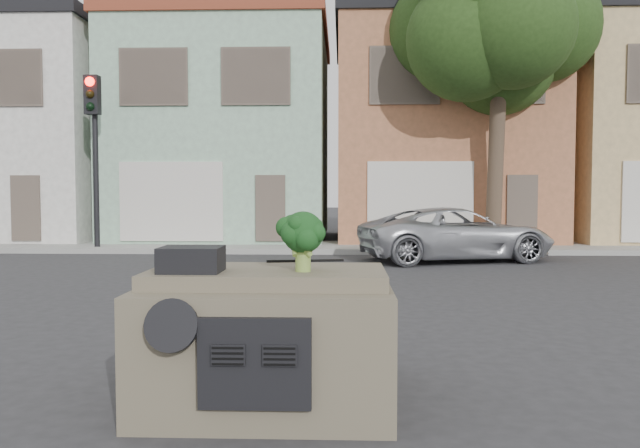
{
  "coord_description": "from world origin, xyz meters",
  "views": [
    {
      "loc": [
        0.61,
        -8.22,
        1.76
      ],
      "look_at": [
        0.3,
        0.5,
        1.3
      ],
      "focal_mm": 35.0,
      "sensor_mm": 36.0,
      "label": 1
    }
  ],
  "objects": [
    {
      "name": "ground_plane",
      "position": [
        0.0,
        0.0,
        0.0
      ],
      "size": [
        120.0,
        120.0,
        0.0
      ],
      "primitive_type": "plane",
      "color": "#303033",
      "rests_on": "ground"
    },
    {
      "name": "tree_near",
      "position": [
        5.0,
        9.8,
        4.25
      ],
      "size": [
        4.4,
        4.0,
        8.5
      ],
      "primitive_type": "cube",
      "color": "#254117",
      "rests_on": "ground"
    },
    {
      "name": "townhouse_mint",
      "position": [
        -3.5,
        14.5,
        3.77
      ],
      "size": [
        7.2,
        8.2,
        7.55
      ],
      "primitive_type": "cube",
      "color": "#96BEA1",
      "rests_on": "ground"
    },
    {
      "name": "silver_pickup",
      "position": [
        3.51,
        7.61,
        0.0
      ],
      "size": [
        5.27,
        3.37,
        1.35
      ],
      "primitive_type": "imported",
      "rotation": [
        0.0,
        0.0,
        1.82
      ],
      "color": "#B7B9BF",
      "rests_on": "ground"
    },
    {
      "name": "traffic_signal",
      "position": [
        -6.5,
        9.5,
        2.55
      ],
      "size": [
        0.4,
        0.4,
        5.1
      ],
      "primitive_type": "cube",
      "color": "black",
      "rests_on": "ground"
    },
    {
      "name": "instrument_hump",
      "position": [
        -0.58,
        -3.35,
        1.22
      ],
      "size": [
        0.48,
        0.38,
        0.2
      ],
      "primitive_type": "cube",
      "color": "black",
      "rests_on": "car_dashboard"
    },
    {
      "name": "townhouse_tan",
      "position": [
        4.0,
        14.5,
        3.77
      ],
      "size": [
        7.2,
        8.2,
        7.55
      ],
      "primitive_type": "cube",
      "color": "#AB6946",
      "rests_on": "ground"
    },
    {
      "name": "townhouse_white",
      "position": [
        -11.0,
        14.5,
        3.77
      ],
      "size": [
        7.2,
        8.2,
        7.55
      ],
      "primitive_type": "cube",
      "color": "silver",
      "rests_on": "ground"
    },
    {
      "name": "car_dashboard",
      "position": [
        0.0,
        -3.0,
        0.56
      ],
      "size": [
        2.0,
        1.8,
        1.12
      ],
      "primitive_type": "cube",
      "color": "#655C49",
      "rests_on": "ground"
    },
    {
      "name": "sidewalk",
      "position": [
        0.0,
        10.5,
        0.07
      ],
      "size": [
        40.0,
        3.0,
        0.15
      ],
      "primitive_type": "cube",
      "color": "gray",
      "rests_on": "ground"
    },
    {
      "name": "broccoli",
      "position": [
        0.3,
        -3.29,
        1.37
      ],
      "size": [
        0.41,
        0.41,
        0.49
      ],
      "primitive_type": "cube",
      "rotation": [
        0.0,
        0.0,
        3.16
      ],
      "color": "#123613",
      "rests_on": "car_dashboard"
    },
    {
      "name": "wiper_arm",
      "position": [
        0.28,
        -2.62,
        1.13
      ],
      "size": [
        0.69,
        0.15,
        0.02
      ],
      "primitive_type": "cube",
      "rotation": [
        0.0,
        0.0,
        0.17
      ],
      "color": "black",
      "rests_on": "car_dashboard"
    }
  ]
}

